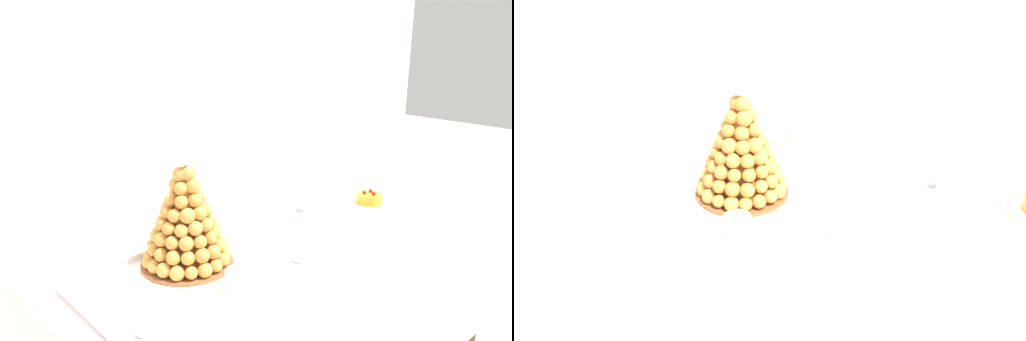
% 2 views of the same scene
% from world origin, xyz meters
% --- Properties ---
extents(backdrop_wall, '(4.80, 0.10, 2.50)m').
position_xyz_m(backdrop_wall, '(0.00, 1.06, 1.25)').
color(backdrop_wall, silver).
rests_on(backdrop_wall, ground_plane).
extents(buffet_table, '(1.31, 0.92, 0.75)m').
position_xyz_m(buffet_table, '(0.00, 0.00, 0.66)').
color(buffet_table, brown).
rests_on(buffet_table, ground_plane).
extents(serving_tray, '(0.63, 0.36, 0.02)m').
position_xyz_m(serving_tray, '(-0.27, -0.03, 0.75)').
color(serving_tray, white).
rests_on(serving_tray, buffet_table).
extents(croquembouche, '(0.24, 0.24, 0.29)m').
position_xyz_m(croquembouche, '(-0.29, 0.03, 0.87)').
color(croquembouche, brown).
rests_on(croquembouche, serving_tray).
extents(dessert_cup_left, '(0.06, 0.06, 0.05)m').
position_xyz_m(dessert_cup_left, '(-0.51, -0.15, 0.78)').
color(dessert_cup_left, silver).
rests_on(dessert_cup_left, serving_tray).
extents(dessert_cup_mid_left, '(0.06, 0.06, 0.05)m').
position_xyz_m(dessert_cup_mid_left, '(-0.28, -0.16, 0.78)').
color(dessert_cup_mid_left, silver).
rests_on(dessert_cup_mid_left, serving_tray).
extents(dessert_cup_centre, '(0.06, 0.06, 0.06)m').
position_xyz_m(dessert_cup_centre, '(-0.05, -0.15, 0.78)').
color(dessert_cup_centre, silver).
rests_on(dessert_cup_centre, serving_tray).
extents(macaron_goblet, '(0.13, 0.13, 0.23)m').
position_xyz_m(macaron_goblet, '(0.20, 0.09, 0.89)').
color(macaron_goblet, white).
rests_on(macaron_goblet, buffet_table).
extents(fruit_tart_plate, '(0.20, 0.20, 0.05)m').
position_xyz_m(fruit_tart_plate, '(0.44, -0.02, 0.76)').
color(fruit_tart_plate, white).
rests_on(fruit_tart_plate, buffet_table).
extents(wine_glass, '(0.07, 0.07, 0.15)m').
position_xyz_m(wine_glass, '(-0.16, 0.19, 0.86)').
color(wine_glass, silver).
rests_on(wine_glass, buffet_table).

